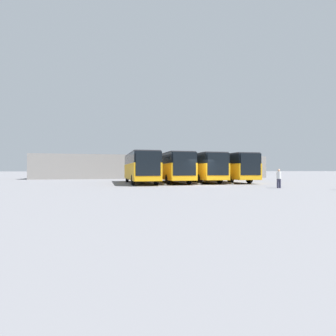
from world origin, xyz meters
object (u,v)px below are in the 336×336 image
bus_3 (140,167)px  bus_0 (226,167)px  bus_1 (198,167)px  bus_2 (170,167)px  pedestrian (279,178)px

bus_3 → bus_0: bearing=-176.1°
bus_1 → bus_2: 3.59m
bus_3 → pedestrian: bearing=133.7°
bus_2 → bus_3: bearing=7.8°
bus_0 → bus_1: size_ratio=1.00×
bus_0 → bus_1: same height
bus_3 → bus_1: bearing=-173.9°
bus_2 → pedestrian: bearing=120.4°
bus_0 → pedestrian: bearing=86.4°
bus_3 → pedestrian: 14.57m
bus_0 → pedestrian: 11.31m
bus_0 → bus_3: 10.77m
bus_0 → bus_2: 7.17m
bus_0 → bus_2: (7.17, 0.20, 0.00)m
bus_2 → pedestrian: bus_2 is taller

